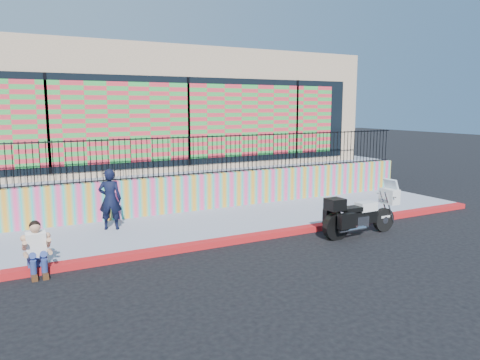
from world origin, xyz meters
TOP-DOWN VIEW (x-y plane):
  - ground at (0.00, 0.00)m, footprint 90.00×90.00m
  - red_curb at (0.00, 0.00)m, footprint 16.00×0.30m
  - sidewalk at (0.00, 1.65)m, footprint 16.00×3.00m
  - mural_wall at (0.00, 3.25)m, footprint 16.00×0.20m
  - metal_fence at (0.00, 3.25)m, footprint 15.80×0.04m
  - elevated_platform at (0.00, 8.35)m, footprint 16.00×10.00m
  - storefront_building at (0.00, 8.13)m, footprint 14.00×8.06m
  - police_motorcycle at (2.65, -0.95)m, footprint 2.28×0.75m
  - police_officer at (-3.01, 2.20)m, footprint 0.68×0.57m
  - seated_man at (-5.00, -0.09)m, footprint 0.54×0.71m

SIDE VIEW (x-z plane):
  - ground at x=0.00m, z-range 0.00..0.00m
  - red_curb at x=0.00m, z-range 0.00..0.15m
  - sidewalk at x=0.00m, z-range 0.00..0.15m
  - seated_man at x=-5.00m, z-range -0.08..0.98m
  - police_motorcycle at x=2.65m, z-range -0.12..1.30m
  - elevated_platform at x=0.00m, z-range 0.00..1.25m
  - mural_wall at x=0.00m, z-range 0.15..1.25m
  - police_officer at x=-3.01m, z-range 0.15..1.75m
  - metal_fence at x=0.00m, z-range 1.25..2.45m
  - storefront_building at x=0.00m, z-range 1.25..5.25m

